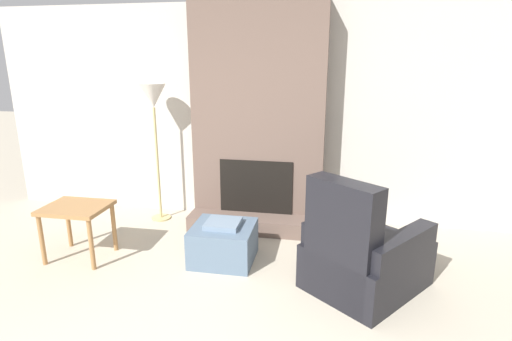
{
  "coord_description": "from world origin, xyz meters",
  "views": [
    {
      "loc": [
        0.82,
        -1.68,
        1.94
      ],
      "look_at": [
        0.0,
        2.74,
        0.7
      ],
      "focal_mm": 28.0,
      "sensor_mm": 36.0,
      "label": 1
    }
  ],
  "objects_px": {
    "ottoman": "(223,242)",
    "floor_lamp_left": "(154,103)",
    "side_table": "(77,214)",
    "armchair": "(362,258)"
  },
  "relations": [
    {
      "from": "armchair",
      "to": "floor_lamp_left",
      "type": "relative_size",
      "value": 0.74
    },
    {
      "from": "floor_lamp_left",
      "to": "armchair",
      "type": "bearing_deg",
      "value": -26.95
    },
    {
      "from": "ottoman",
      "to": "floor_lamp_left",
      "type": "bearing_deg",
      "value": 139.35
    },
    {
      "from": "ottoman",
      "to": "armchair",
      "type": "relative_size",
      "value": 0.49
    },
    {
      "from": "ottoman",
      "to": "side_table",
      "type": "xyz_separation_m",
      "value": [
        -1.45,
        -0.2,
        0.27
      ]
    },
    {
      "from": "armchair",
      "to": "floor_lamp_left",
      "type": "height_order",
      "value": "floor_lamp_left"
    },
    {
      "from": "ottoman",
      "to": "floor_lamp_left",
      "type": "distance_m",
      "value": 1.89
    },
    {
      "from": "armchair",
      "to": "floor_lamp_left",
      "type": "distance_m",
      "value": 2.91
    },
    {
      "from": "armchair",
      "to": "floor_lamp_left",
      "type": "bearing_deg",
      "value": 11.73
    },
    {
      "from": "side_table",
      "to": "floor_lamp_left",
      "type": "height_order",
      "value": "floor_lamp_left"
    }
  ]
}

